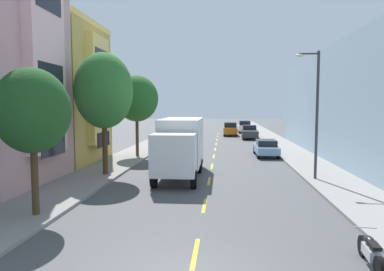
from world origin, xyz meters
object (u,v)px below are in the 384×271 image
Objects in this scene: street_tree_third at (137,99)px; parked_suv_white at (244,127)px; parked_motorcycle at (371,252)px; moving_orange_sedan at (230,129)px; street_tree_nearest at (32,111)px; street_lamp at (315,106)px; delivery_box_truck at (181,144)px; street_tree_second at (104,91)px; parked_wagon_teal at (177,137)px; parked_sedan_sky at (266,148)px; parked_hatchback_burgundy at (166,145)px; parked_pickup_charcoal at (250,132)px.

street_tree_third reaches higher than parked_suv_white.
moving_orange_sedan is at bearing 94.01° from parked_motorcycle.
street_lamp is (12.36, 7.85, 0.20)m from street_tree_nearest.
delivery_box_truck is at bearing 119.17° from parked_motorcycle.
street_tree_second is 1.54× the size of moving_orange_sedan.
street_lamp reaches higher than parked_wagon_teal.
street_tree_nearest is 27.28m from parked_wagon_teal.
street_tree_nearest is 1.19× the size of parked_wagon_teal.
street_tree_nearest is 46.11m from parked_suv_white.
street_lamp is 1.51× the size of moving_orange_sedan.
delivery_box_truck is 30.54m from moving_orange_sedan.
street_tree_third is 3.26× the size of parked_motorcycle.
street_tree_second reaches higher than moving_orange_sedan.
delivery_box_truck is 3.70× the size of parked_motorcycle.
parked_suv_white is (10.62, 28.61, -3.93)m from street_tree_third.
street_tree_third is 1.40× the size of parked_suv_white.
street_tree_nearest is 14.64m from street_lamp.
street_tree_nearest is 8.15m from street_tree_second.
parked_wagon_teal is 12.85m from parked_sedan_sky.
parked_hatchback_burgundy is (-2.56, 10.30, -1.22)m from delivery_box_truck.
street_tree_second is at bearing -100.75° from parked_hatchback_burgundy.
moving_orange_sedan reaches higher than parked_hatchback_burgundy.
street_tree_second is at bearing -112.26° from parked_pickup_charcoal.
parked_wagon_teal is at bearing 118.52° from street_lamp.
delivery_box_truck is 11.22m from parked_sedan_sky.
street_lamp is 10.62m from parked_sedan_sky.
parked_wagon_teal is (-10.41, 19.15, -3.51)m from street_lamp.
parked_suv_white is (10.62, 36.69, -4.23)m from street_tree_second.
parked_sedan_sky is at bearing -82.81° from moving_orange_sedan.
street_tree_nearest is at bearing -103.35° from parked_suv_white.
delivery_box_truck is 10.68m from parked_hatchback_burgundy.
parked_motorcycle is (6.55, -11.74, -1.56)m from delivery_box_truck.
moving_orange_sedan is at bearing 78.08° from street_tree_nearest.
parked_hatchback_burgundy is 20.95m from moving_orange_sedan.
moving_orange_sedan reaches higher than parked_wagon_teal.
street_lamp reaches higher than parked_sedan_sky.
parked_suv_white is 47.99m from parked_motorcycle.
street_tree_nearest is at bearing -96.18° from parked_hatchback_burgundy.
street_tree_second reaches higher than parked_sedan_sky.
moving_orange_sedan is (8.20, 30.76, -4.23)m from street_tree_second.
parked_hatchback_burgundy is at bearing 173.07° from parked_sedan_sky.
street_lamp is (12.36, -8.30, -0.60)m from street_tree_third.
street_lamp reaches higher than parked_pickup_charcoal.
parked_sedan_sky reaches higher than parked_motorcycle.
parked_suv_white is (-1.74, 36.91, -3.33)m from street_lamp.
street_tree_nearest is 16.17m from street_tree_third.
street_lamp is at bearing 83.79° from parked_motorcycle.
parked_sedan_sky is 8.89m from parked_hatchback_burgundy.
street_tree_third is 11.77m from parked_wagon_teal.
parked_motorcycle is (11.15, -3.22, -3.71)m from street_tree_nearest.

